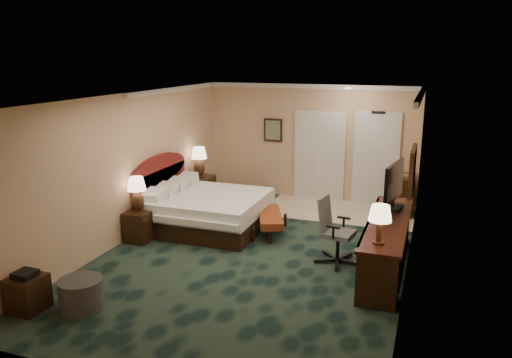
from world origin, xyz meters
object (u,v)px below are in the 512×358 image
(nightstand_far, at_px, (201,190))
(ottoman, at_px, (81,294))
(lamp_far, at_px, (199,162))
(nightstand_near, at_px, (140,226))
(tv, at_px, (394,186))
(bed, at_px, (209,211))
(side_table, at_px, (27,293))
(minibar, at_px, (403,195))
(desk, at_px, (386,245))
(desk_chair, at_px, (338,231))
(bed_bench, at_px, (270,224))
(lamp_near, at_px, (137,194))

(nightstand_far, relative_size, ottoman, 1.06)
(nightstand_far, height_order, lamp_far, lamp_far)
(nightstand_near, bearing_deg, lamp_far, 89.93)
(tv, bearing_deg, nightstand_near, -159.38)
(bed, bearing_deg, side_table, -103.38)
(nightstand_far, distance_m, minibar, 4.52)
(tv, bearing_deg, bed, -173.67)
(bed, xyz_separation_m, lamp_far, (-0.91, 1.46, 0.64))
(side_table, xyz_separation_m, desk, (4.42, 2.97, 0.17))
(nightstand_far, distance_m, ottoman, 5.08)
(nightstand_near, xyz_separation_m, desk, (4.43, 0.21, 0.13))
(bed, xyz_separation_m, side_table, (-0.91, -3.83, -0.10))
(nightstand_near, distance_m, side_table, 2.76)
(desk, height_order, tv, tv)
(side_table, height_order, desk_chair, desk_chair)
(nightstand_far, relative_size, bed_bench, 0.52)
(lamp_far, bearing_deg, bed_bench, -32.78)
(desk, bearing_deg, bed_bench, 157.76)
(nightstand_far, height_order, desk, desk)
(bed, bearing_deg, ottoman, -94.01)
(lamp_near, bearing_deg, tv, 11.16)
(bed, bearing_deg, desk, -13.70)
(ottoman, bearing_deg, lamp_near, 105.31)
(desk, bearing_deg, bed, 166.30)
(nightstand_near, height_order, side_table, nightstand_near)
(tv, relative_size, minibar, 1.22)
(desk_chair, bearing_deg, minibar, 83.18)
(lamp_far, bearing_deg, minibar, 9.84)
(lamp_far, relative_size, desk, 0.24)
(nightstand_far, height_order, lamp_near, lamp_near)
(side_table, bearing_deg, desk_chair, 39.47)
(nightstand_near, bearing_deg, lamp_near, -145.88)
(bed, height_order, side_table, bed)
(tv, distance_m, minibar, 2.56)
(side_table, height_order, desk, desk)
(lamp_far, bearing_deg, tv, -20.53)
(desk, bearing_deg, side_table, -146.07)
(bed, distance_m, nightstand_near, 1.41)
(lamp_far, xyz_separation_m, bed_bench, (2.17, -1.39, -0.77))
(bed, distance_m, minibar, 4.21)
(tv, bearing_deg, ottoman, -128.72)
(lamp_far, relative_size, bed_bench, 0.57)
(lamp_far, height_order, tv, tv)
(bed, distance_m, nightstand_far, 1.73)
(bed_bench, height_order, tv, tv)
(desk, bearing_deg, ottoman, -144.30)
(desk_chair, relative_size, minibar, 1.31)
(nightstand_far, distance_m, side_table, 5.31)
(bed, height_order, tv, tv)
(desk, relative_size, minibar, 3.39)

